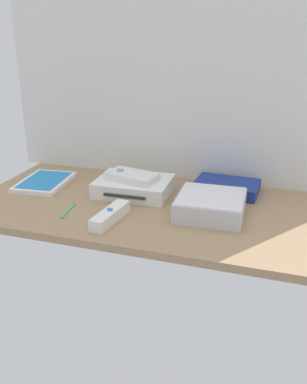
% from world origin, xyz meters
% --- Properties ---
extents(ground_plane, '(1.00, 0.48, 0.02)m').
position_xyz_m(ground_plane, '(0.00, 0.00, -0.01)').
color(ground_plane, '#9E7F5B').
rests_on(ground_plane, ground).
extents(back_wall, '(1.10, 0.01, 0.64)m').
position_xyz_m(back_wall, '(0.00, 0.25, 0.32)').
color(back_wall, silver).
rests_on(back_wall, ground).
extents(game_console, '(0.22, 0.17, 0.04)m').
position_xyz_m(game_console, '(-0.08, 0.07, 0.02)').
color(game_console, white).
rests_on(game_console, ground_plane).
extents(mini_computer, '(0.18, 0.18, 0.05)m').
position_xyz_m(mini_computer, '(0.16, -0.01, 0.03)').
color(mini_computer, silver).
rests_on(mini_computer, ground_plane).
extents(game_case, '(0.15, 0.20, 0.02)m').
position_xyz_m(game_case, '(-0.37, 0.05, 0.01)').
color(game_case, white).
rests_on(game_case, ground_plane).
extents(network_router, '(0.19, 0.13, 0.03)m').
position_xyz_m(network_router, '(0.17, 0.16, 0.02)').
color(network_router, navy).
rests_on(network_router, ground_plane).
extents(remote_wand, '(0.05, 0.15, 0.03)m').
position_xyz_m(remote_wand, '(-0.07, -0.13, 0.02)').
color(remote_wand, white).
rests_on(remote_wand, ground_plane).
extents(remote_classic_pad, '(0.16, 0.11, 0.02)m').
position_xyz_m(remote_classic_pad, '(-0.09, 0.06, 0.05)').
color(remote_classic_pad, white).
rests_on(remote_classic_pad, game_console).
extents(stylus_pen, '(0.02, 0.09, 0.01)m').
position_xyz_m(stylus_pen, '(-0.20, -0.10, 0.00)').
color(stylus_pen, green).
rests_on(stylus_pen, ground_plane).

